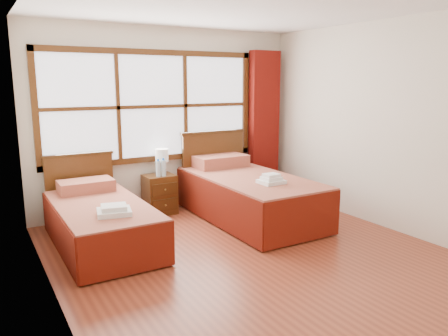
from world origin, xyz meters
TOP-DOWN VIEW (x-y plane):
  - floor at (0.00, 0.00)m, footprint 4.50×4.50m
  - ceiling at (0.00, 0.00)m, footprint 4.50×4.50m
  - wall_back at (0.00, 2.25)m, footprint 4.00×0.00m
  - wall_left at (-2.00, 0.00)m, footprint 0.00×4.50m
  - wall_right at (2.00, 0.00)m, footprint 0.00×4.50m
  - window at (-0.25, 2.21)m, footprint 3.16×0.06m
  - curtain at (1.60, 2.11)m, footprint 0.50×0.16m
  - bed_left at (-1.32, 1.20)m, footprint 0.97×1.99m
  - bed_right at (0.68, 1.20)m, footprint 1.14×2.21m
  - nightstand at (-0.27, 1.99)m, footprint 0.42×0.41m
  - towels_left at (-1.31, 0.67)m, footprint 0.39×0.36m
  - towels_right at (0.68, 0.65)m, footprint 0.30×0.26m
  - lamp at (-0.19, 2.07)m, footprint 0.18×0.18m
  - bottle_near at (-0.32, 1.91)m, footprint 0.07×0.07m
  - bottle_far at (-0.24, 1.90)m, footprint 0.07×0.07m

SIDE VIEW (x-z plane):
  - floor at x=0.00m, z-range 0.00..0.00m
  - nightstand at x=-0.27m, z-range 0.00..0.56m
  - bed_left at x=-1.32m, z-range -0.18..0.75m
  - bed_right at x=0.68m, z-range -0.22..0.89m
  - towels_left at x=-1.31m, z-range 0.49..0.59m
  - towels_right at x=0.68m, z-range 0.58..0.71m
  - bottle_near at x=-0.32m, z-range 0.54..0.79m
  - bottle_far at x=-0.24m, z-range 0.54..0.80m
  - lamp at x=-0.19m, z-range 0.63..0.98m
  - curtain at x=1.60m, z-range 0.02..2.32m
  - wall_back at x=0.00m, z-range -0.70..3.30m
  - wall_left at x=-2.00m, z-range -0.95..3.55m
  - wall_right at x=2.00m, z-range -0.95..3.55m
  - window at x=-0.25m, z-range 0.72..2.28m
  - ceiling at x=0.00m, z-range 2.60..2.60m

